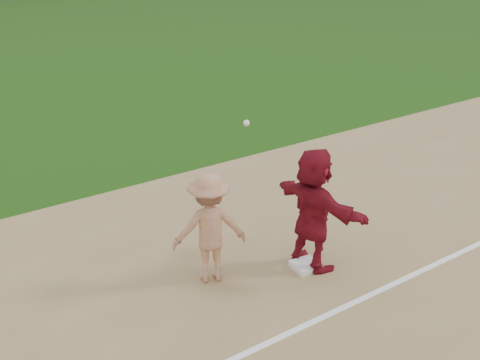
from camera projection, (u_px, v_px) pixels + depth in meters
ground at (296, 289)px, 9.25m from camera, size 160.00×160.00×0.00m
foul_line at (332, 313)px, 8.64m from camera, size 60.00×0.10×0.01m
first_base at (306, 265)px, 9.75m from camera, size 0.46×0.46×0.09m
base_runner at (313, 209)px, 9.48m from camera, size 0.70×1.91×2.03m
first_base_play at (210, 228)px, 9.15m from camera, size 1.31×1.05×2.60m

